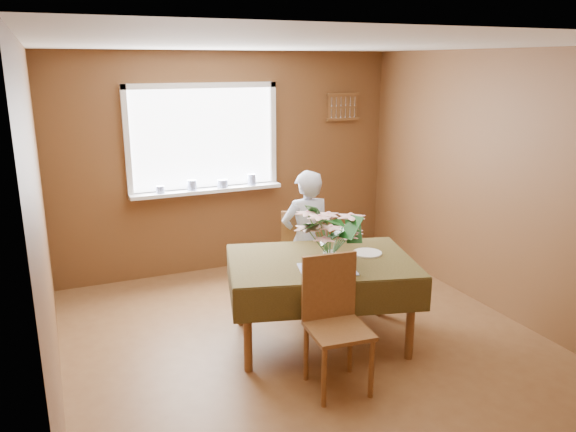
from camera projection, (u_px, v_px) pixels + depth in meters
name	position (u px, v px, depth m)	size (l,w,h in m)	color
floor	(314.00, 350.00, 4.80)	(4.50, 4.50, 0.00)	brown
ceiling	(318.00, 45.00, 4.13)	(4.50, 4.50, 0.00)	white
wall_back	(229.00, 163.00, 6.46)	(4.00, 4.00, 0.00)	brown
wall_front	(540.00, 327.00, 2.48)	(4.00, 4.00, 0.00)	brown
wall_left	(43.00, 239.00, 3.70)	(4.50, 4.50, 0.00)	brown
wall_right	(508.00, 187.00, 5.23)	(4.50, 4.50, 0.00)	brown
window_assembly	(205.00, 156.00, 6.27)	(1.72, 0.20, 1.22)	white
spoon_rack	(343.00, 107.00, 6.82)	(0.44, 0.05, 0.33)	brown
dining_table	(321.00, 269.00, 4.79)	(1.78, 1.43, 0.76)	brown
chair_far	(304.00, 252.00, 5.62)	(0.58, 0.58, 0.99)	brown
chair_near	(334.00, 317.00, 4.18)	(0.47, 0.47, 1.00)	brown
seated_woman	(306.00, 240.00, 5.47)	(0.51, 0.33, 1.39)	white
flower_bouquet	(330.00, 232.00, 4.51)	(0.55, 0.55, 0.47)	white
side_plate	(367.00, 253.00, 4.91)	(0.25, 0.25, 0.01)	white
table_knife	(346.00, 266.00, 4.59)	(0.02, 0.22, 0.00)	silver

